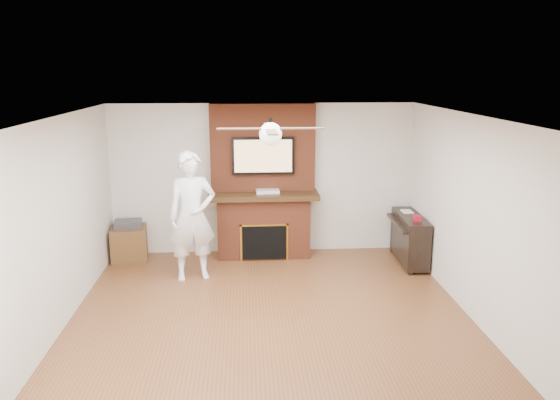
{
  "coord_description": "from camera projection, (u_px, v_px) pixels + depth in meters",
  "views": [
    {
      "loc": [
        -0.3,
        -6.16,
        3.04
      ],
      "look_at": [
        0.17,
        0.9,
        1.33
      ],
      "focal_mm": 35.0,
      "sensor_mm": 36.0,
      "label": 1
    }
  ],
  "objects": [
    {
      "name": "fireplace",
      "position": [
        263.0,
        197.0,
        8.94
      ],
      "size": [
        1.78,
        0.64,
        2.5
      ],
      "color": "brown",
      "rests_on": "ground"
    },
    {
      "name": "tv",
      "position": [
        263.0,
        156.0,
        8.74
      ],
      "size": [
        1.0,
        0.08,
        0.6
      ],
      "color": "black",
      "rests_on": "fireplace"
    },
    {
      "name": "ceiling_fan",
      "position": [
        271.0,
        133.0,
        6.16
      ],
      "size": [
        1.21,
        1.21,
        0.31
      ],
      "color": "black",
      "rests_on": "room_shell"
    },
    {
      "name": "candle_orange",
      "position": [
        256.0,
        256.0,
        8.94
      ],
      "size": [
        0.07,
        0.07,
        0.1
      ],
      "primitive_type": "cylinder",
      "color": "orange",
      "rests_on": "ground"
    },
    {
      "name": "cable_box",
      "position": [
        268.0,
        191.0,
        8.83
      ],
      "size": [
        0.38,
        0.23,
        0.05
      ],
      "primitive_type": "cube",
      "rotation": [
        0.0,
        0.0,
        0.05
      ],
      "color": "silver",
      "rests_on": "fireplace"
    },
    {
      "name": "person",
      "position": [
        192.0,
        216.0,
        7.93
      ],
      "size": [
        0.78,
        0.61,
        1.9
      ],
      "primitive_type": "imported",
      "rotation": [
        0.0,
        0.0,
        0.23
      ],
      "color": "white",
      "rests_on": "ground"
    },
    {
      "name": "piano",
      "position": [
        409.0,
        237.0,
        8.7
      ],
      "size": [
        0.49,
        1.21,
        0.87
      ],
      "rotation": [
        0.0,
        0.0,
        -0.04
      ],
      "color": "black",
      "rests_on": "ground"
    },
    {
      "name": "side_table",
      "position": [
        129.0,
        241.0,
        8.9
      ],
      "size": [
        0.63,
        0.63,
        0.64
      ],
      "rotation": [
        0.0,
        0.0,
        0.13
      ],
      "color": "#523317",
      "rests_on": "ground"
    },
    {
      "name": "candle_blue",
      "position": [
        278.0,
        254.0,
        9.03
      ],
      "size": [
        0.07,
        0.07,
        0.09
      ],
      "primitive_type": "cylinder",
      "color": "#33679B",
      "rests_on": "ground"
    },
    {
      "name": "candle_green",
      "position": [
        269.0,
        256.0,
        8.93
      ],
      "size": [
        0.07,
        0.07,
        0.09
      ],
      "primitive_type": "cylinder",
      "color": "#4D7930",
      "rests_on": "ground"
    },
    {
      "name": "candle_cream",
      "position": [
        276.0,
        255.0,
        8.98
      ],
      "size": [
        0.08,
        0.08,
        0.12
      ],
      "primitive_type": "cylinder",
      "color": "beige",
      "rests_on": "ground"
    },
    {
      "name": "room_shell",
      "position": [
        271.0,
        225.0,
        6.41
      ],
      "size": [
        5.36,
        5.86,
        2.86
      ],
      "color": "#5A331A",
      "rests_on": "ground"
    }
  ]
}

